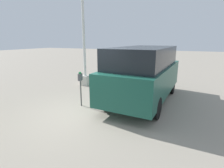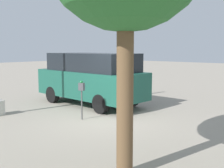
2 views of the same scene
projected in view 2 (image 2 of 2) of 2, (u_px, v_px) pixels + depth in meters
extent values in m
plane|color=gray|center=(108.00, 120.00, 9.64)|extent=(80.00, 80.00, 0.00)
cylinder|color=#4C4C4C|center=(82.00, 105.00, 9.62)|extent=(0.05, 0.05, 1.01)
cube|color=#47474C|center=(82.00, 87.00, 9.54)|extent=(0.22, 0.15, 0.26)
sphere|color=#14662D|center=(81.00, 82.00, 9.52)|extent=(0.11, 0.11, 0.11)
cube|color=#195142|center=(90.00, 83.00, 12.17)|extent=(5.15, 2.24, 1.11)
cube|color=black|center=(92.00, 62.00, 11.96)|extent=(4.13, 2.04, 0.75)
cube|color=orange|center=(46.00, 89.00, 13.45)|extent=(0.09, 0.12, 0.20)
cylinder|color=black|center=(53.00, 94.00, 12.68)|extent=(0.75, 0.27, 0.74)
cylinder|color=black|center=(83.00, 90.00, 13.95)|extent=(0.75, 0.27, 0.74)
cylinder|color=black|center=(101.00, 104.00, 10.52)|extent=(0.75, 0.27, 0.74)
cylinder|color=black|center=(131.00, 98.00, 11.80)|extent=(0.75, 0.27, 0.74)
cylinder|color=brown|center=(125.00, 94.00, 5.24)|extent=(0.32, 0.32, 3.18)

